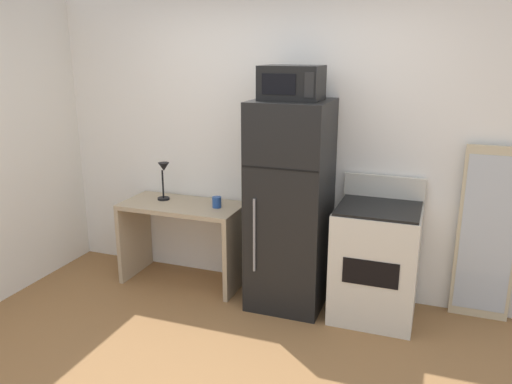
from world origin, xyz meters
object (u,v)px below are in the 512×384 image
Objects in this scene: refrigerator at (290,206)px; microwave at (292,83)px; desk at (183,228)px; desk_lamp at (164,175)px; coffee_mug at (217,202)px; oven_range at (376,261)px; leaning_mirror at (487,235)px.

microwave is (0.00, -0.02, 0.98)m from refrigerator.
desk is at bearing 176.28° from microwave.
refrigerator is (1.02, -0.05, 0.34)m from desk.
desk_lamp is 1.23m from refrigerator.
microwave reaches higher than coffee_mug.
desk is 1.73m from oven_range.
desk is at bearing -175.01° from leaning_mirror.
desk_lamp reaches higher than coffee_mug.
refrigerator reaches higher than desk_lamp.
coffee_mug is at bearing 1.75° from desk.
refrigerator reaches higher than desk.
refrigerator is at bearing -4.34° from desk_lamp.
microwave is (1.02, -0.07, 1.32)m from desk.
leaning_mirror is at bearing 5.49° from coffee_mug.
microwave is at bearing -3.72° from desk.
desk is 0.52m from desk_lamp.
leaning_mirror is at bearing 17.66° from oven_range.
desk_lamp is at bearing 177.58° from oven_range.
leaning_mirror is at bearing 10.00° from refrigerator.
oven_range reaches higher than desk.
desk_lamp is 0.77× the size of microwave.
leaning_mirror is (1.51, 0.29, -1.14)m from microwave.
refrigerator is at bearing -179.11° from oven_range.
refrigerator reaches higher than leaning_mirror.
refrigerator is 1.54m from leaning_mirror.
desk_lamp is 3.72× the size of coffee_mug.
microwave is 0.33× the size of leaning_mirror.
microwave is at bearing -89.68° from refrigerator.
leaning_mirror is (2.73, 0.17, -0.29)m from desk_lamp.
desk_lamp is 0.21× the size of refrigerator.
microwave is at bearing -6.41° from coffee_mug.
desk_lamp is at bearing 174.68° from microwave.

